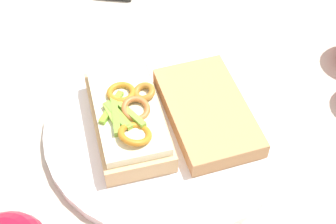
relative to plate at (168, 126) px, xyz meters
The scene contains 4 objects.
ground_plane 0.01m from the plate, ahead, with size 2.00×2.00×0.00m, color #B9AE9E.
plate is the anchor object (origin of this frame).
sandwich 0.06m from the plate, behind, with size 0.10×0.17×0.05m.
bread_slice_side 0.05m from the plate, ahead, with size 0.16×0.10×0.02m, color tan.
Camera 1 is at (-0.06, -0.38, 0.49)m, focal length 51.48 mm.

